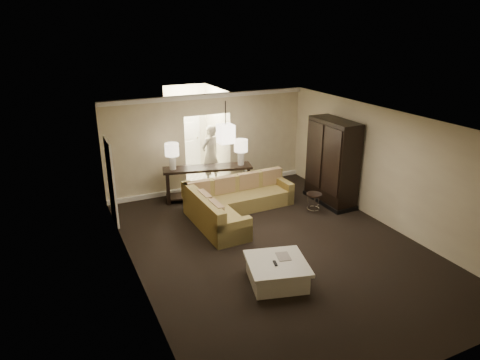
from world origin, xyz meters
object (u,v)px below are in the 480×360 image
sectional_sofa (233,203)px  coffee_table (277,272)px  console_table (208,180)px  person (210,152)px  armoire (332,164)px  drink_table (314,199)px

sectional_sofa → coffee_table: bearing=-100.8°
sectional_sofa → coffee_table: size_ratio=2.14×
sectional_sofa → console_table: console_table is taller
person → coffee_table: bearing=58.1°
coffee_table → person: size_ratio=0.67×
coffee_table → armoire: size_ratio=0.59×
console_table → armoire: (2.93, -1.64, 0.54)m
sectional_sofa → drink_table: bearing=-20.6°
sectional_sofa → drink_table: size_ratio=5.72×
sectional_sofa → armoire: size_ratio=1.26×
console_table → coffee_table: bearing=-80.8°
coffee_table → drink_table: (2.48, 2.40, 0.13)m
sectional_sofa → coffee_table: 3.12m
coffee_table → console_table: size_ratio=0.54×
person → armoire: bearing=108.0°
sectional_sofa → drink_table: (1.99, -0.68, 0.02)m
sectional_sofa → armoire: bearing=-8.4°
drink_table → sectional_sofa: bearing=161.1°
coffee_table → person: (0.83, 5.50, 0.78)m
console_table → drink_table: bearing=-29.4°
sectional_sofa → person: bearing=80.3°
coffee_table → drink_table: size_ratio=2.67×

